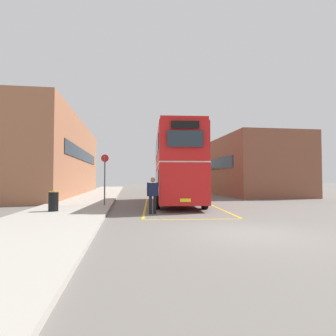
{
  "coord_description": "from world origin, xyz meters",
  "views": [
    {
      "loc": [
        -3.56,
        -8.23,
        1.67
      ],
      "look_at": [
        -0.61,
        12.35,
        2.45
      ],
      "focal_mm": 29.92,
      "sensor_mm": 36.0,
      "label": 1
    }
  ],
  "objects_px": {
    "pedestrian_boarding": "(153,193)",
    "litter_bin": "(53,201)",
    "double_decker_bus": "(176,166)",
    "bus_stop_sign": "(105,175)",
    "single_deck_bus": "(174,179)"
  },
  "relations": [
    {
      "from": "pedestrian_boarding",
      "to": "litter_bin",
      "type": "relative_size",
      "value": 1.85
    },
    {
      "from": "pedestrian_boarding",
      "to": "litter_bin",
      "type": "height_order",
      "value": "pedestrian_boarding"
    },
    {
      "from": "double_decker_bus",
      "to": "litter_bin",
      "type": "relative_size",
      "value": 10.87
    },
    {
      "from": "litter_bin",
      "to": "bus_stop_sign",
      "type": "xyz_separation_m",
      "value": [
        2.12,
        2.8,
        1.28
      ]
    },
    {
      "from": "single_deck_bus",
      "to": "litter_bin",
      "type": "bearing_deg",
      "value": -111.55
    },
    {
      "from": "double_decker_bus",
      "to": "bus_stop_sign",
      "type": "height_order",
      "value": "double_decker_bus"
    },
    {
      "from": "pedestrian_boarding",
      "to": "bus_stop_sign",
      "type": "height_order",
      "value": "bus_stop_sign"
    },
    {
      "from": "litter_bin",
      "to": "bus_stop_sign",
      "type": "distance_m",
      "value": 3.74
    },
    {
      "from": "bus_stop_sign",
      "to": "pedestrian_boarding",
      "type": "bearing_deg",
      "value": -53.68
    },
    {
      "from": "pedestrian_boarding",
      "to": "bus_stop_sign",
      "type": "relative_size",
      "value": 0.59
    },
    {
      "from": "single_deck_bus",
      "to": "pedestrian_boarding",
      "type": "relative_size",
      "value": 5.38
    },
    {
      "from": "double_decker_bus",
      "to": "bus_stop_sign",
      "type": "distance_m",
      "value": 4.77
    },
    {
      "from": "pedestrian_boarding",
      "to": "litter_bin",
      "type": "bearing_deg",
      "value": 172.68
    },
    {
      "from": "double_decker_bus",
      "to": "bus_stop_sign",
      "type": "bearing_deg",
      "value": -160.95
    },
    {
      "from": "single_deck_bus",
      "to": "pedestrian_boarding",
      "type": "bearing_deg",
      "value": -101.68
    }
  ]
}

